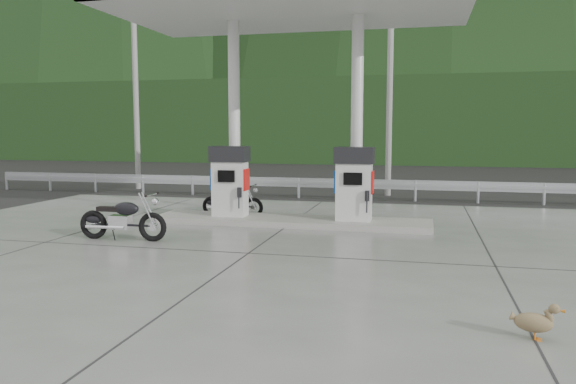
% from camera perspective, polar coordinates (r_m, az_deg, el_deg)
% --- Properties ---
extents(ground, '(160.00, 160.00, 0.00)m').
position_cam_1_polar(ground, '(11.82, -2.56, -5.31)').
color(ground, black).
rests_on(ground, ground).
extents(forecourt_apron, '(18.00, 14.00, 0.02)m').
position_cam_1_polar(forecourt_apron, '(11.82, -2.56, -5.26)').
color(forecourt_apron, slate).
rests_on(forecourt_apron, ground).
extents(pump_island, '(7.00, 1.40, 0.15)m').
position_cam_1_polar(pump_island, '(14.18, 0.24, -2.95)').
color(pump_island, gray).
rests_on(pump_island, forecourt_apron).
extents(gas_pump_left, '(0.95, 0.55, 1.80)m').
position_cam_1_polar(gas_pump_left, '(14.51, -5.92, 1.10)').
color(gas_pump_left, silver).
rests_on(gas_pump_left, pump_island).
extents(gas_pump_right, '(0.95, 0.55, 1.80)m').
position_cam_1_polar(gas_pump_right, '(13.78, 6.73, 0.82)').
color(gas_pump_right, silver).
rests_on(gas_pump_right, pump_island).
extents(canopy_column_left, '(0.30, 0.30, 5.00)m').
position_cam_1_polar(canopy_column_left, '(14.83, -5.47, 7.41)').
color(canopy_column_left, silver).
rests_on(canopy_column_left, pump_island).
extents(canopy_column_right, '(0.30, 0.30, 5.00)m').
position_cam_1_polar(canopy_column_right, '(14.12, 7.01, 7.45)').
color(canopy_column_right, silver).
rests_on(canopy_column_right, pump_island).
extents(canopy_roof, '(8.50, 5.00, 0.40)m').
position_cam_1_polar(canopy_roof, '(14.31, 0.25, 18.38)').
color(canopy_roof, white).
rests_on(canopy_roof, canopy_column_left).
extents(guardrail, '(26.00, 0.16, 1.42)m').
position_cam_1_polar(guardrail, '(19.46, 3.97, 1.39)').
color(guardrail, '#ACB0B4').
rests_on(guardrail, ground).
extents(road, '(60.00, 7.00, 0.01)m').
position_cam_1_polar(road, '(22.97, 5.41, 0.36)').
color(road, black).
rests_on(road, ground).
extents(utility_pole_a, '(0.22, 0.22, 8.00)m').
position_cam_1_polar(utility_pole_a, '(23.53, -15.22, 10.06)').
color(utility_pole_a, gray).
rests_on(utility_pole_a, ground).
extents(utility_pole_b, '(0.22, 0.22, 8.00)m').
position_cam_1_polar(utility_pole_b, '(20.72, 10.30, 10.71)').
color(utility_pole_b, gray).
rests_on(utility_pole_b, ground).
extents(tree_band, '(80.00, 6.00, 6.00)m').
position_cam_1_polar(tree_band, '(41.25, 9.13, 7.11)').
color(tree_band, black).
rests_on(tree_band, ground).
extents(forested_hills, '(100.00, 40.00, 140.00)m').
position_cam_1_polar(forested_hills, '(71.24, 10.96, 4.31)').
color(forested_hills, black).
rests_on(forested_hills, ground).
extents(motorcycle_left, '(1.90, 0.63, 0.89)m').
position_cam_1_polar(motorcycle_left, '(12.59, -16.46, -2.69)').
color(motorcycle_left, black).
rests_on(motorcycle_left, forecourt_apron).
extents(motorcycle_right, '(1.63, 0.52, 0.77)m').
position_cam_1_polar(motorcycle_right, '(15.43, -5.67, -1.06)').
color(motorcycle_right, black).
rests_on(motorcycle_right, forecourt_apron).
extents(duck, '(0.54, 0.23, 0.37)m').
position_cam_1_polar(duck, '(7.10, 23.67, -12.09)').
color(duck, brown).
rests_on(duck, forecourt_apron).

